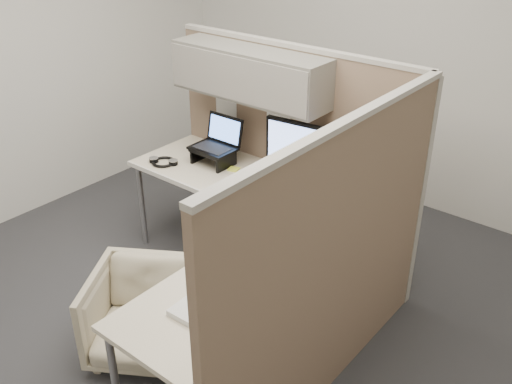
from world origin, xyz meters
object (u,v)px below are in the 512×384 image
Objects in this scene: office_chair at (143,310)px; keyboard at (271,208)px; monitor_left at (295,149)px; desk at (247,223)px.

office_chair is 1.34× the size of keyboard.
office_chair is 1.32× the size of monitor_left.
office_chair is (-0.24, -0.69, -0.38)m from desk.
desk is at bearing -86.33° from keyboard.
monitor_left is at bearing 122.81° from keyboard.
monitor_left is at bearing 92.71° from desk.
desk is 3.24× the size of office_chair.
monitor_left is at bearing 47.91° from office_chair.
monitor_left reaches higher than office_chair.
office_chair is at bearing -88.47° from keyboard.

